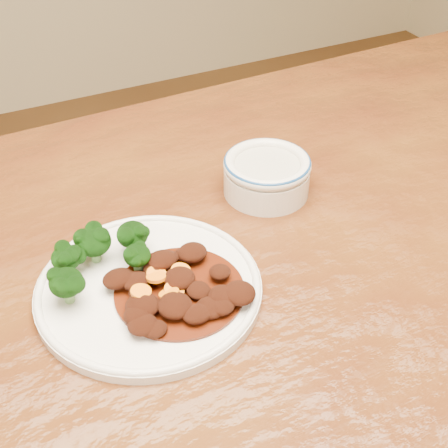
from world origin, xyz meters
name	(u,v)px	position (x,y,z in m)	size (l,w,h in m)	color
dining_table	(253,313)	(0.00, 0.00, 0.67)	(1.53, 0.95, 0.75)	#5E3410
dinner_plate	(149,288)	(-0.13, 0.01, 0.76)	(0.26, 0.26, 0.02)	white
broccoli_florets	(98,253)	(-0.17, 0.06, 0.79)	(0.13, 0.09, 0.04)	#5F8D49
mince_stew	(176,291)	(-0.11, -0.02, 0.77)	(0.15, 0.14, 0.02)	#471807
dip_bowl	(267,174)	(0.09, 0.13, 0.78)	(0.12, 0.12, 0.05)	silver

